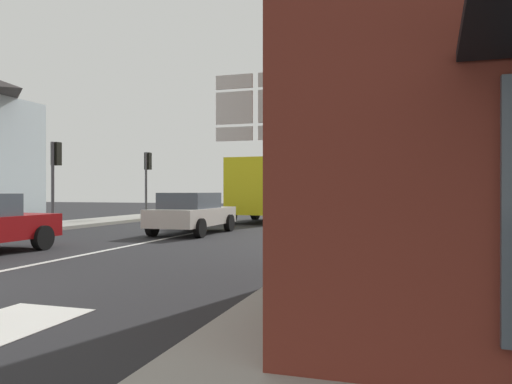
{
  "coord_description": "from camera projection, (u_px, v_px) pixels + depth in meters",
  "views": [
    {
      "loc": [
        7.38,
        -5.24,
        1.54
      ],
      "look_at": [
        3.0,
        8.83,
        1.5
      ],
      "focal_mm": 34.03,
      "sensor_mm": 36.0,
      "label": 1
    }
  ],
  "objects": [
    {
      "name": "lane_centre_stripe",
      "position": [
        117.0,
        248.0,
        12.92
      ],
      "size": [
        0.16,
        12.0,
        0.01
      ],
      "primitive_type": "cube",
      "color": "silver",
      "rests_on": "ground"
    },
    {
      "name": "traffic_light_far_right",
      "position": [
        367.0,
        165.0,
        21.99
      ],
      "size": [
        0.3,
        0.49,
        3.63
      ],
      "color": "#47474C",
      "rests_on": "ground"
    },
    {
      "name": "ground_plane",
      "position": [
        183.0,
        235.0,
        16.74
      ],
      "size": [
        80.0,
        80.0,
        0.0
      ],
      "primitive_type": "plane",
      "color": "#232326"
    },
    {
      "name": "route_sign_post",
      "position": [
        277.0,
        154.0,
        6.11
      ],
      "size": [
        1.66,
        0.14,
        3.2
      ],
      "color": "brown",
      "rests_on": "ground"
    },
    {
      "name": "traffic_light_far_left",
      "position": [
        147.0,
        170.0,
        25.53
      ],
      "size": [
        0.3,
        0.49,
        3.56
      ],
      "color": "#47474C",
      "rests_on": "ground"
    },
    {
      "name": "sedan_far",
      "position": [
        192.0,
        213.0,
        17.3
      ],
      "size": [
        1.98,
        4.21,
        1.47
      ],
      "color": "beige",
      "rests_on": "ground"
    },
    {
      "name": "traffic_light_near_right",
      "position": [
        355.0,
        158.0,
        16.78
      ],
      "size": [
        0.3,
        0.49,
        3.62
      ],
      "color": "#47474C",
      "rests_on": "ground"
    },
    {
      "name": "traffic_light_near_left",
      "position": [
        55.0,
        165.0,
        18.84
      ],
      "size": [
        0.3,
        0.49,
        3.43
      ],
      "color": "#47474C",
      "rests_on": "ground"
    },
    {
      "name": "delivery_truck",
      "position": [
        263.0,
        188.0,
        23.73
      ],
      "size": [
        2.64,
        5.08,
        3.05
      ],
      "color": "yellow",
      "rests_on": "ground"
    },
    {
      "name": "sidewalk_right",
      "position": [
        380.0,
        246.0,
        12.84
      ],
      "size": [
        2.67,
        44.0,
        0.14
      ],
      "primitive_type": "cube",
      "color": "gray",
      "rests_on": "ground"
    }
  ]
}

